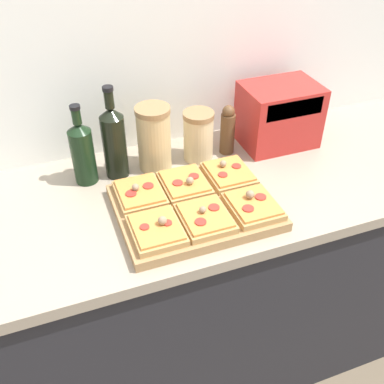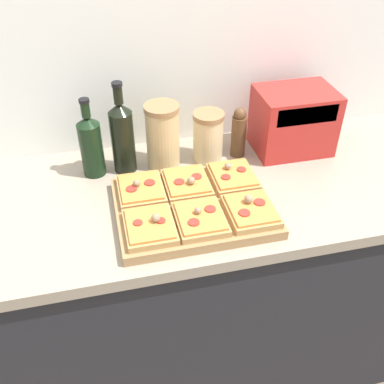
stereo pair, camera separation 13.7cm
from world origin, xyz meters
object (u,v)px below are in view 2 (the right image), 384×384
Objects in this scene: cutting_board at (194,207)px; grain_jar_short at (208,136)px; grain_jar_tall at (163,136)px; wine_bottle at (122,136)px; pepper_mill at (239,133)px; toaster_oven at (293,121)px; olive_oil_bottle at (91,145)px.

cutting_board is 0.31m from grain_jar_short.
grain_jar_tall is at bearing 180.00° from grain_jar_short.
cutting_board is at bearing -80.98° from grain_jar_tall.
wine_bottle reaches higher than pepper_mill.
toaster_oven is (0.43, 0.28, 0.10)m from cutting_board.
olive_oil_bottle is (-0.28, 0.28, 0.10)m from cutting_board.
olive_oil_bottle is 1.53× the size of grain_jar_short.
wine_bottle is 1.41× the size of grain_jar_tall.
grain_jar_short is (0.40, 0.00, -0.02)m from olive_oil_bottle.
grain_jar_short reaches higher than cutting_board.
olive_oil_bottle reaches higher than pepper_mill.
olive_oil_bottle is at bearing 180.00° from grain_jar_tall.
grain_jar_tall and toaster_oven have the same top height.
wine_bottle is 0.14m from grain_jar_tall.
olive_oil_bottle is 0.51m from pepper_mill.
toaster_oven reaches higher than pepper_mill.
grain_jar_tall is 0.16m from grain_jar_short.
cutting_board is at bearing -44.38° from olive_oil_bottle.
cutting_board is 0.41m from olive_oil_bottle.
wine_bottle is (-0.18, 0.28, 0.12)m from cutting_board.
wine_bottle is (0.10, 0.00, 0.02)m from olive_oil_bottle.
grain_jar_short is at bearing -180.00° from pepper_mill.
grain_jar_tall is (0.13, 0.00, -0.02)m from wine_bottle.
olive_oil_bottle is at bearing 179.93° from toaster_oven.
grain_jar_tall is 1.26× the size of grain_jar_short.
grain_jar_tall is at bearing 99.02° from cutting_board.
pepper_mill reaches higher than grain_jar_short.
grain_jar_short is 0.11m from pepper_mill.
wine_bottle is at bearing 180.00° from grain_jar_short.
olive_oil_bottle is 1.49× the size of pepper_mill.
wine_bottle is 1.78× the size of grain_jar_short.
toaster_oven is at bearing 32.73° from cutting_board.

